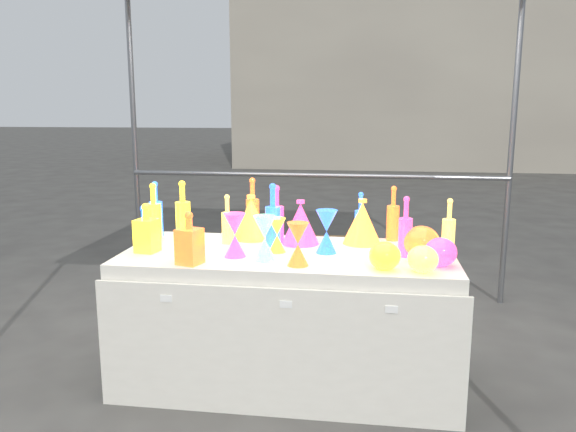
# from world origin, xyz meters

# --- Properties ---
(ground) EXTENTS (80.00, 80.00, 0.00)m
(ground) POSITION_xyz_m (0.00, 0.00, 0.00)
(ground) COLOR #5B5954
(ground) RESTS_ON ground
(display_table) EXTENTS (1.84, 0.83, 0.75)m
(display_table) POSITION_xyz_m (0.00, -0.01, 0.37)
(display_table) COLOR silver
(display_table) RESTS_ON ground
(background_building) EXTENTS (14.00, 6.00, 6.00)m
(background_building) POSITION_xyz_m (4.00, 14.00, 3.00)
(background_building) COLOR #AFA591
(background_building) RESTS_ON ground
(cardboard_box_closed) EXTENTS (0.59, 0.46, 0.40)m
(cardboard_box_closed) POSITION_xyz_m (-0.01, 1.76, 0.20)
(cardboard_box_closed) COLOR #976E44
(cardboard_box_closed) RESTS_ON ground
(cardboard_box_flat) EXTENTS (0.86, 0.69, 0.07)m
(cardboard_box_flat) POSITION_xyz_m (0.52, 2.83, 0.03)
(cardboard_box_flat) COLOR #976E44
(cardboard_box_flat) RESTS_ON ground
(bottle_0) EXTENTS (0.11, 0.11, 0.34)m
(bottle_0) POSITION_xyz_m (-0.85, 0.22, 0.92)
(bottle_0) COLOR #C93E12
(bottle_0) RESTS_ON display_table
(bottle_1) EXTENTS (0.09, 0.09, 0.34)m
(bottle_1) POSITION_xyz_m (-0.85, 0.25, 0.92)
(bottle_1) COLOR #198C47
(bottle_1) RESTS_ON display_table
(bottle_2) EXTENTS (0.10, 0.10, 0.37)m
(bottle_2) POSITION_xyz_m (-0.26, 0.33, 0.93)
(bottle_2) COLOR orange
(bottle_2) RESTS_ON display_table
(bottle_3) EXTENTS (0.11, 0.11, 0.34)m
(bottle_3) POSITION_xyz_m (-0.10, 0.22, 0.92)
(bottle_3) COLOR blue
(bottle_3) RESTS_ON display_table
(bottle_4) EXTENTS (0.08, 0.08, 0.29)m
(bottle_4) POSITION_xyz_m (-0.38, 0.14, 0.89)
(bottle_4) COLOR #137C72
(bottle_4) RESTS_ON display_table
(bottle_6) EXTENTS (0.12, 0.12, 0.35)m
(bottle_6) POSITION_xyz_m (-0.68, 0.25, 0.93)
(bottle_6) COLOR #C93E12
(bottle_6) RESTS_ON display_table
(bottle_7) EXTENTS (0.11, 0.11, 0.37)m
(bottle_7) POSITION_xyz_m (-0.10, 0.10, 0.93)
(bottle_7) COLOR #198C47
(bottle_7) RESTS_ON display_table
(decanter_0) EXTENTS (0.13, 0.13, 0.27)m
(decanter_0) POSITION_xyz_m (-0.76, -0.11, 0.89)
(decanter_0) COLOR #C93E12
(decanter_0) RESTS_ON display_table
(decanter_1) EXTENTS (0.14, 0.14, 0.27)m
(decanter_1) POSITION_xyz_m (-0.46, -0.31, 0.89)
(decanter_1) COLOR orange
(decanter_1) RESTS_ON display_table
(decanter_2) EXTENTS (0.10, 0.10, 0.25)m
(decanter_2) POSITION_xyz_m (-0.81, -0.02, 0.87)
(decanter_2) COLOR #198C47
(decanter_2) RESTS_ON display_table
(hourglass_0) EXTENTS (0.11, 0.11, 0.22)m
(hourglass_0) POSITION_xyz_m (0.09, -0.27, 0.86)
(hourglass_0) COLOR orange
(hourglass_0) RESTS_ON display_table
(hourglass_1) EXTENTS (0.14, 0.14, 0.23)m
(hourglass_1) POSITION_xyz_m (-0.26, -0.14, 0.87)
(hourglass_1) COLOR blue
(hourglass_1) RESTS_ON display_table
(hourglass_3) EXTENTS (0.15, 0.15, 0.23)m
(hourglass_3) POSITION_xyz_m (-0.10, -0.19, 0.87)
(hourglass_3) COLOR #BB255F
(hourglass_3) RESTS_ON display_table
(hourglass_4) EXTENTS (0.10, 0.10, 0.19)m
(hourglass_4) POSITION_xyz_m (-0.06, -0.02, 0.84)
(hourglass_4) COLOR #C93E12
(hourglass_4) RESTS_ON display_table
(hourglass_5) EXTENTS (0.15, 0.15, 0.24)m
(hourglass_5) POSITION_xyz_m (0.21, 0.01, 0.87)
(hourglass_5) COLOR #198C47
(hourglass_5) RESTS_ON display_table
(globe_0) EXTENTS (0.19, 0.19, 0.12)m
(globe_0) POSITION_xyz_m (0.52, -0.28, 0.81)
(globe_0) COLOR #C93E12
(globe_0) RESTS_ON display_table
(globe_1) EXTENTS (0.16, 0.16, 0.12)m
(globe_1) POSITION_xyz_m (0.70, -0.30, 0.81)
(globe_1) COLOR #137C72
(globe_1) RESTS_ON display_table
(globe_2) EXTENTS (0.23, 0.23, 0.15)m
(globe_2) POSITION_xyz_m (0.71, -0.03, 0.83)
(globe_2) COLOR orange
(globe_2) RESTS_ON display_table
(globe_3) EXTENTS (0.21, 0.21, 0.13)m
(globe_3) POSITION_xyz_m (0.79, -0.18, 0.81)
(globe_3) COLOR blue
(globe_3) RESTS_ON display_table
(lampshade_0) EXTENTS (0.30, 0.30, 0.27)m
(lampshade_0) POSITION_xyz_m (-0.26, 0.28, 0.88)
(lampshade_0) COLOR yellow
(lampshade_0) RESTS_ON display_table
(lampshade_1) EXTENTS (0.25, 0.25, 0.26)m
(lampshade_1) POSITION_xyz_m (0.40, 0.25, 0.88)
(lampshade_1) COLOR yellow
(lampshade_1) RESTS_ON display_table
(lampshade_2) EXTENTS (0.28, 0.28, 0.26)m
(lampshade_2) POSITION_xyz_m (0.05, 0.19, 0.88)
(lampshade_2) COLOR blue
(lampshade_2) RESTS_ON display_table
(bottle_8) EXTENTS (0.08, 0.08, 0.30)m
(bottle_8) POSITION_xyz_m (0.39, 0.27, 0.90)
(bottle_8) COLOR #198C47
(bottle_8) RESTS_ON display_table
(bottle_9) EXTENTS (0.07, 0.07, 0.33)m
(bottle_9) POSITION_xyz_m (0.58, 0.36, 0.91)
(bottle_9) COLOR orange
(bottle_9) RESTS_ON display_table
(bottle_10) EXTENTS (0.08, 0.08, 0.33)m
(bottle_10) POSITION_xyz_m (0.63, -0.01, 0.91)
(bottle_10) COLOR blue
(bottle_10) RESTS_ON display_table
(bottle_11) EXTENTS (0.09, 0.09, 0.31)m
(bottle_11) POSITION_xyz_m (0.86, 0.04, 0.91)
(bottle_11) COLOR #137C72
(bottle_11) RESTS_ON display_table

